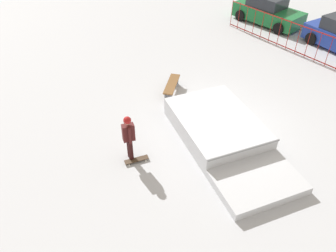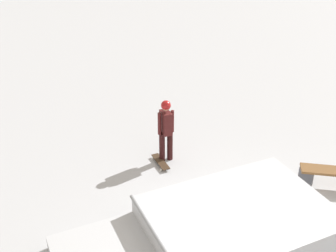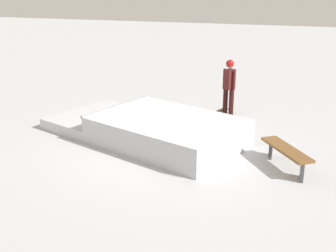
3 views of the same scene
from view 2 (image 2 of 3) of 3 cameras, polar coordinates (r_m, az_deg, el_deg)
ground_plane at (r=8.87m, az=11.05°, el=-15.76°), size 60.00×60.00×0.00m
skate_ramp at (r=8.63m, az=6.78°, el=-13.99°), size 5.98×4.42×0.74m
skater at (r=10.71m, az=-0.28°, el=-0.06°), size 0.41×0.44×1.73m
skateboard at (r=11.01m, az=-1.01°, el=-4.85°), size 0.49×0.82×0.09m
park_bench at (r=10.79m, az=21.64°, el=-6.09°), size 1.23×1.55×0.48m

